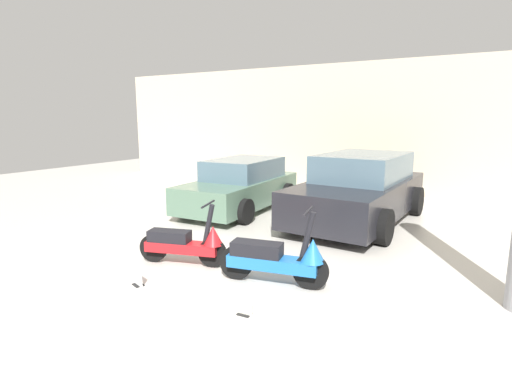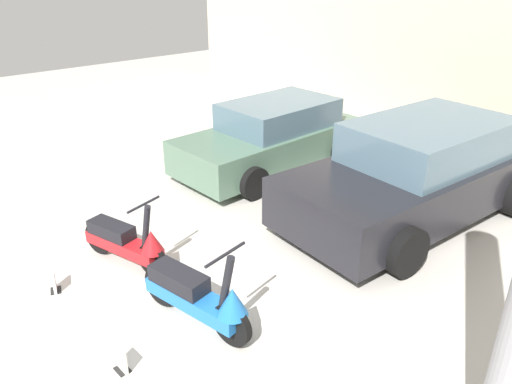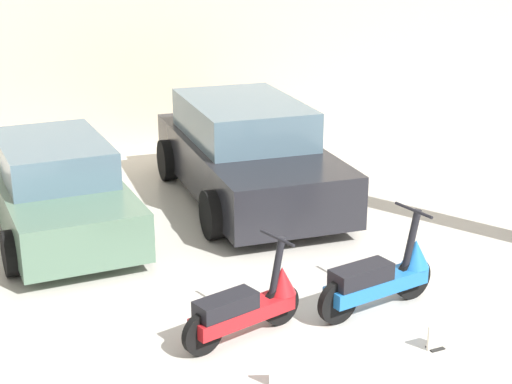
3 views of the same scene
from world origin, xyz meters
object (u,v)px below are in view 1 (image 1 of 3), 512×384
(car_rear_left, at_px, (241,186))
(placard_near_left_scooter, at_px, (138,277))
(placard_near_right_scooter, at_px, (244,305))
(scooter_front_right, at_px, (277,258))
(scooter_front_left, at_px, (186,243))
(car_rear_center, at_px, (360,189))

(car_rear_left, distance_m, placard_near_left_scooter, 4.84)
(placard_near_left_scooter, bearing_deg, placard_near_right_scooter, 0.95)
(placard_near_right_scooter, bearing_deg, scooter_front_right, 93.94)
(placard_near_left_scooter, bearing_deg, scooter_front_left, 86.58)
(scooter_front_right, bearing_deg, placard_near_right_scooter, -97.31)
(car_rear_left, relative_size, car_rear_center, 0.84)
(scooter_front_left, bearing_deg, scooter_front_right, -15.15)
(scooter_front_left, xyz_separation_m, car_rear_center, (1.56, 4.04, 0.35))
(car_rear_left, height_order, car_rear_center, car_rear_center)
(scooter_front_right, height_order, car_rear_left, car_rear_left)
(scooter_front_right, height_order, placard_near_right_scooter, scooter_front_right)
(scooter_front_left, bearing_deg, placard_near_left_scooter, -109.94)
(scooter_front_left, distance_m, placard_near_right_scooter, 1.90)
(scooter_front_right, relative_size, car_rear_left, 0.41)
(scooter_front_left, height_order, car_rear_left, car_rear_left)
(scooter_front_right, bearing_deg, scooter_front_left, 170.11)
(scooter_front_right, distance_m, car_rear_left, 4.67)
(scooter_front_left, relative_size, car_rear_left, 0.37)
(scooter_front_left, height_order, scooter_front_right, scooter_front_right)
(scooter_front_left, relative_size, placard_near_left_scooter, 5.39)
(car_rear_left, relative_size, placard_near_right_scooter, 14.46)
(placard_near_left_scooter, bearing_deg, car_rear_center, 72.03)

